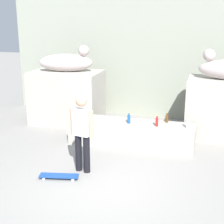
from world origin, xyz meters
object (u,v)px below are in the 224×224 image
Objects in this scene: bottle_red at (157,122)px; bottle_brown at (167,118)px; statue_reclining_left at (67,62)px; bottle_blue at (129,119)px; skater at (82,131)px; bottle_clear at (188,123)px; skateboard at (59,176)px.

bottle_brown is at bearing 60.65° from bottle_red.
statue_reclining_left reaches higher than bottle_blue.
statue_reclining_left is at bearing 150.10° from bottle_blue.
bottle_red reaches higher than bottle_brown.
bottle_blue is at bearing 81.82° from skater.
statue_reclining_left reaches higher than bottle_red.
bottle_clear is at bearing -30.85° from statue_reclining_left.
skateboard is at bearing -115.84° from skater.
bottle_clear is at bearing 1.15° from bottle_blue.
bottle_blue is at bearing 177.47° from bottle_red.
statue_reclining_left is 3.47m from bottle_brown.
statue_reclining_left reaches higher than skater.
bottle_red is (1.64, 2.18, 0.63)m from skateboard.
skater reaches higher than bottle_brown.
skater is at bearing -127.26° from bottle_red.
bottle_red is 0.72m from bottle_blue.
skateboard is at bearing -127.04° from bottle_red.
bottle_clear reaches higher than bottle_blue.
bottle_clear is (2.04, 1.77, -0.21)m from skater.
bottle_brown is at bearing 41.92° from skateboard.
statue_reclining_left is at bearing 98.13° from skateboard.
bottle_clear is at bearing 4.68° from bottle_red.
statue_reclining_left is 1.01× the size of skater.
bottle_brown is 0.98m from bottle_blue.
bottle_blue is at bearing -42.05° from statue_reclining_left.
bottle_brown is (3.13, -0.94, -1.18)m from statue_reclining_left.
bottle_clear is at bearing 51.27° from skater.
bottle_blue reaches higher than bottle_brown.
statue_reclining_left is 3.55m from skater.
bottle_brown is 0.98× the size of bottle_blue.
bottle_red is 1.01× the size of bottle_blue.
skateboard is 2.80m from bottle_red.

